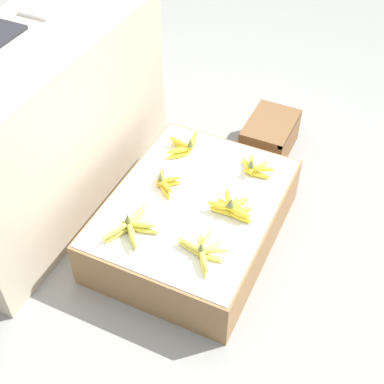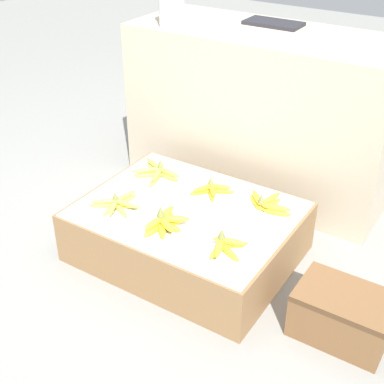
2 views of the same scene
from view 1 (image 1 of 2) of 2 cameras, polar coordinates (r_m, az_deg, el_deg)
ground_plane at (r=2.52m, az=0.20°, el=-4.78°), size 10.00×10.00×0.00m
display_platform at (r=2.43m, az=0.21°, el=-2.92°), size 0.92×0.71×0.24m
back_vendor_table at (r=2.55m, az=-15.97°, el=6.68°), size 1.38×0.56×0.84m
wooden_crate at (r=2.94m, az=8.30°, el=5.93°), size 0.34×0.24×0.19m
banana_bunch_front_left at (r=2.13m, az=1.15°, el=-6.32°), size 0.22×0.22×0.08m
banana_bunch_front_midleft at (r=2.28m, az=4.25°, el=-1.67°), size 0.13×0.21×0.10m
banana_bunch_front_midright at (r=2.47m, az=6.70°, el=2.58°), size 0.15×0.19×0.09m
banana_bunch_middle_left at (r=2.21m, az=-6.50°, el=-3.79°), size 0.25×0.20×0.09m
banana_bunch_middle_midleft at (r=2.39m, az=-2.93°, el=1.09°), size 0.17×0.14×0.08m
banana_bunch_middle_midright at (r=2.58m, az=-0.78°, el=4.98°), size 0.23×0.15×0.09m
foam_tray_white at (r=2.60m, az=-14.83°, el=18.87°), size 0.27×0.15×0.02m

